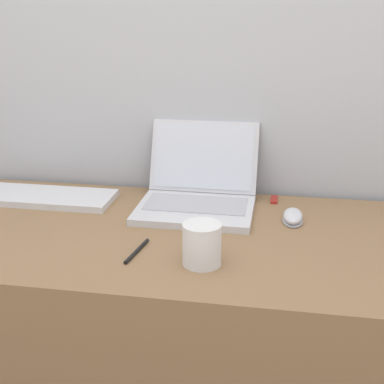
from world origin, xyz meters
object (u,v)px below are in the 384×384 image
(drink_cup, at_px, (202,244))
(pen, at_px, (137,251))
(computer_mouse, at_px, (293,217))
(external_keyboard, at_px, (43,197))
(laptop, at_px, (198,191))
(usb_stick, at_px, (274,199))

(drink_cup, distance_m, pen, 0.17)
(computer_mouse, xyz_separation_m, external_keyboard, (-0.75, 0.04, -0.00))
(laptop, relative_size, external_keyboard, 0.78)
(drink_cup, height_order, pen, drink_cup)
(pen, bearing_deg, usb_stick, 52.95)
(usb_stick, xyz_separation_m, pen, (-0.31, -0.42, 0.00))
(drink_cup, bearing_deg, computer_mouse, 54.97)
(laptop, distance_m, usb_stick, 0.24)
(external_keyboard, height_order, pen, external_keyboard)
(computer_mouse, bearing_deg, laptop, 166.37)
(usb_stick, bearing_deg, drink_cup, -108.78)
(drink_cup, height_order, external_keyboard, drink_cup)
(drink_cup, bearing_deg, pen, 169.37)
(drink_cup, distance_m, external_keyboard, 0.64)
(drink_cup, distance_m, usb_stick, 0.47)
(computer_mouse, bearing_deg, drink_cup, -125.03)
(pen, bearing_deg, computer_mouse, 35.60)
(computer_mouse, distance_m, pen, 0.45)
(usb_stick, bearing_deg, external_keyboard, -170.72)
(drink_cup, xyz_separation_m, usb_stick, (0.15, 0.45, -0.05))
(laptop, relative_size, usb_stick, 5.61)
(laptop, xyz_separation_m, usb_stick, (0.22, 0.09, -0.04))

